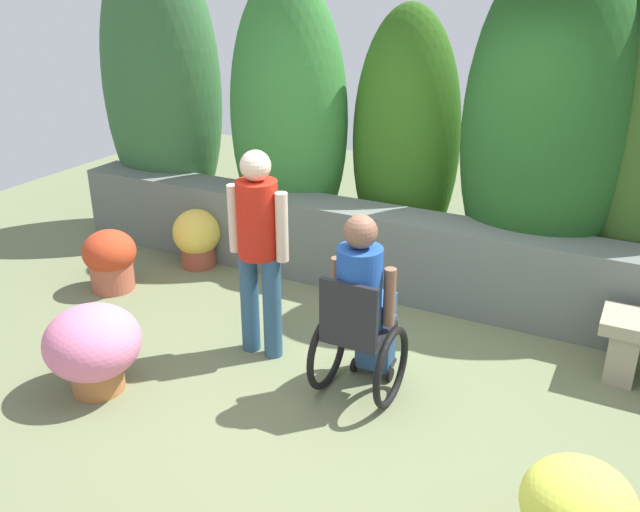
{
  "coord_description": "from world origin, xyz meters",
  "views": [
    {
      "loc": [
        1.67,
        -3.73,
        2.74
      ],
      "look_at": [
        -0.34,
        0.18,
        0.85
      ],
      "focal_mm": 37.7,
      "sensor_mm": 36.0,
      "label": 1
    }
  ],
  "objects_px": {
    "person_standing_companion": "(258,242)",
    "flower_pot_purple_near": "(110,259)",
    "flower_pot_red_accent": "(197,237)",
    "person_in_wheelchair": "(362,313)",
    "flower_pot_terracotta_by_wall": "(93,347)"
  },
  "relations": [
    {
      "from": "flower_pot_purple_near",
      "to": "flower_pot_terracotta_by_wall",
      "type": "height_order",
      "value": "flower_pot_terracotta_by_wall"
    },
    {
      "from": "flower_pot_purple_near",
      "to": "person_standing_companion",
      "type": "bearing_deg",
      "value": -9.87
    },
    {
      "from": "flower_pot_purple_near",
      "to": "person_in_wheelchair",
      "type": "bearing_deg",
      "value": -9.55
    },
    {
      "from": "person_in_wheelchair",
      "to": "person_standing_companion",
      "type": "bearing_deg",
      "value": 170.77
    },
    {
      "from": "person_in_wheelchair",
      "to": "flower_pot_purple_near",
      "type": "height_order",
      "value": "person_in_wheelchair"
    },
    {
      "from": "flower_pot_purple_near",
      "to": "flower_pot_terracotta_by_wall",
      "type": "relative_size",
      "value": 0.86
    },
    {
      "from": "flower_pot_purple_near",
      "to": "flower_pot_terracotta_by_wall",
      "type": "xyz_separation_m",
      "value": [
        1.06,
        -1.28,
        0.04
      ]
    },
    {
      "from": "flower_pot_red_accent",
      "to": "flower_pot_terracotta_by_wall",
      "type": "bearing_deg",
      "value": -72.02
    },
    {
      "from": "person_standing_companion",
      "to": "flower_pot_purple_near",
      "type": "height_order",
      "value": "person_standing_companion"
    },
    {
      "from": "person_standing_companion",
      "to": "flower_pot_red_accent",
      "type": "height_order",
      "value": "person_standing_companion"
    },
    {
      "from": "person_standing_companion",
      "to": "flower_pot_purple_near",
      "type": "relative_size",
      "value": 2.79
    },
    {
      "from": "person_standing_companion",
      "to": "flower_pot_red_accent",
      "type": "xyz_separation_m",
      "value": [
        -1.43,
        1.11,
        -0.61
      ]
    },
    {
      "from": "flower_pot_red_accent",
      "to": "flower_pot_purple_near",
      "type": "bearing_deg",
      "value": -116.0
    },
    {
      "from": "person_in_wheelchair",
      "to": "flower_pot_red_accent",
      "type": "xyz_separation_m",
      "value": [
        -2.32,
        1.24,
        -0.32
      ]
    },
    {
      "from": "person_in_wheelchair",
      "to": "flower_pot_terracotta_by_wall",
      "type": "bearing_deg",
      "value": -153.8
    }
  ]
}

